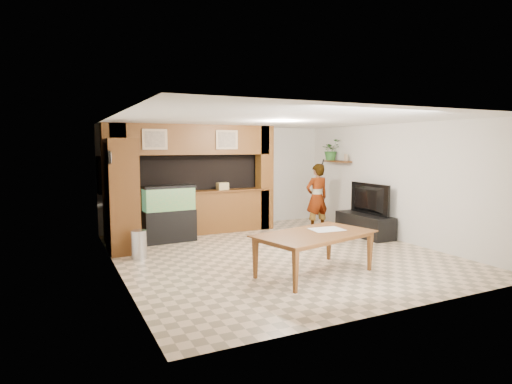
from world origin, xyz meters
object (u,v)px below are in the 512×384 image
dining_table (316,254)px  pantry_cabinet (122,196)px  television (365,199)px  person (317,198)px  aquarium (169,214)px

dining_table → pantry_cabinet: bearing=117.1°
pantry_cabinet → television: 5.44m
pantry_cabinet → television: pantry_cabinet is taller
person → aquarium: bearing=-6.5°
television → dining_table: television is taller
aquarium → dining_table: size_ratio=0.63×
aquarium → dining_table: 3.78m
aquarium → television: (4.30, -1.37, 0.26)m
television → dining_table: size_ratio=0.64×
pantry_cabinet → aquarium: pantry_cabinet is taller
television → aquarium: bearing=71.7°
aquarium → person: (3.58, -0.42, 0.23)m
person → dining_table: size_ratio=0.85×
pantry_cabinet → dining_table: 4.05m
pantry_cabinet → aquarium: bearing=22.3°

